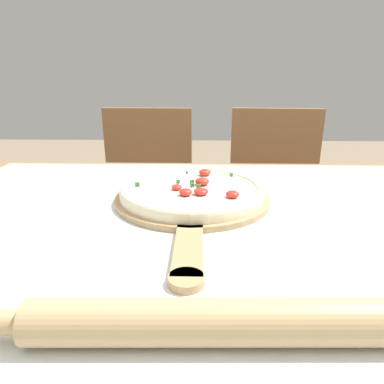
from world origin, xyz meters
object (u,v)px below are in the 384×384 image
at_px(chair_left, 147,199).
at_px(chair_right, 273,200).
at_px(pizza, 193,190).
at_px(pizza_peel, 192,201).
at_px(rolling_pin, 211,322).

xyz_separation_m(chair_left, chair_right, (0.55, -0.00, 0.00)).
relative_size(pizza, chair_left, 0.35).
height_order(pizza_peel, chair_right, chair_right).
xyz_separation_m(pizza_peel, chair_right, (0.33, 0.70, -0.25)).
relative_size(pizza_peel, rolling_pin, 1.09).
bearing_deg(chair_left, rolling_pin, -75.87).
relative_size(pizza, rolling_pin, 0.67).
relative_size(rolling_pin, chair_right, 0.52).
bearing_deg(chair_left, pizza, -70.81).
bearing_deg(rolling_pin, chair_right, 74.59).
bearing_deg(pizza_peel, pizza, 89.00).
distance_m(pizza, rolling_pin, 0.42).
xyz_separation_m(pizza_peel, chair_left, (-0.21, 0.70, -0.25)).
bearing_deg(chair_right, rolling_pin, -100.48).
bearing_deg(chair_left, pizza_peel, -71.34).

